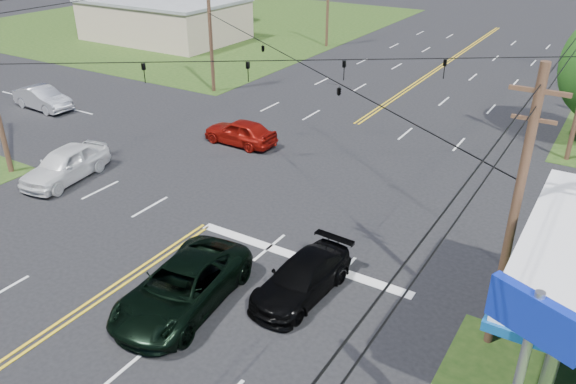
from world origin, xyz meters
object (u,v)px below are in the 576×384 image
Objects in this scene: pickup_dkgreen at (182,287)px; pickup_white at (65,164)px; pole_nw at (210,28)px; sedan_silver at (42,98)px; pole_se at (514,214)px; retail_nw at (165,20)px; polesign_se at (525,356)px; suv_black at (302,278)px.

pickup_white is at bearing 151.91° from pickup_dkgreen.
pole_nw is 13.28m from sedan_silver.
retail_nw is at bearing 144.21° from pole_se.
pickup_dkgreen is 12.46m from polesign_se.
sedan_silver is 0.74× the size of polesign_se.
pickup_white is 1.06× the size of sedan_silver.
sedan_silver is at bearing -68.01° from retail_nw.
pole_se reaches higher than retail_nw.
retail_nw reaches higher than suv_black.
retail_nw is at bearing 24.83° from sedan_silver.
pole_se reaches higher than pickup_dkgreen.
suv_black is (3.32, 2.88, -0.14)m from pickup_dkgreen.
pickup_white is at bearing 163.15° from polesign_se.
pickup_dkgreen is 1.24× the size of suv_black.
suv_black is at bearing -44.60° from pole_nw.
pole_nw is 1.91× the size of suv_black.
pickup_white is at bearing -119.14° from sedan_silver.
pole_nw is 1.42× the size of polesign_se.
polesign_se reaches higher than suv_black.
pole_nw is 36.67m from polesign_se.
sedan_silver is (-33.71, 8.00, -4.10)m from pole_se.
retail_nw is 3.22× the size of suv_black.
pickup_white is 25.42m from polesign_se.
retail_nw is 2.60× the size of pickup_dkgreen.
suv_black is at bearing 34.44° from pickup_dkgreen.
polesign_se is at bearing -29.07° from suv_black.
sedan_silver is at bearing -127.64° from pole_nw.
pole_se is 1.00× the size of pole_nw.
pole_nw is at bearing -34.80° from sedan_silver.
pickup_white is (3.50, -17.00, -4.02)m from pole_nw.
pickup_white is (20.50, -30.00, -1.11)m from retail_nw.
suv_black is (-6.68, -1.05, -4.19)m from pole_se.
pole_nw reaches higher than suv_black.
suv_black is 1.00× the size of sedan_silver.
pole_nw is at bearing -37.41° from retail_nw.
retail_nw is 3.05× the size of pickup_white.
sedan_silver is at bearing 146.74° from pickup_dkgreen.
pickup_white is at bearing 176.06° from suv_black.
polesign_se is (27.49, -24.27, 0.17)m from pole_nw.
pole_nw is at bearing 145.30° from pole_se.
pole_se is 34.89m from sedan_silver.
pickup_white is at bearing -78.37° from pole_nw.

